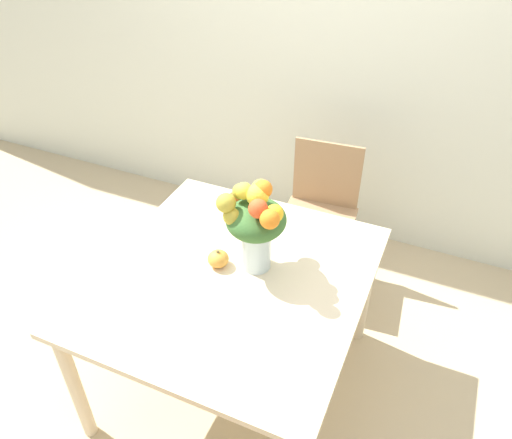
{
  "coord_description": "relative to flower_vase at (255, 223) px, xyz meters",
  "views": [
    {
      "loc": [
        0.72,
        -1.39,
        2.22
      ],
      "look_at": [
        0.07,
        0.1,
        0.99
      ],
      "focal_mm": 35.0,
      "sensor_mm": 36.0,
      "label": 1
    }
  ],
  "objects": [
    {
      "name": "ground_plane",
      "position": [
        -0.07,
        -0.1,
        -0.97
      ],
      "size": [
        12.0,
        12.0,
        0.0
      ],
      "primitive_type": "plane",
      "color": "tan"
    },
    {
      "name": "wall_back",
      "position": [
        -0.07,
        1.39,
        0.38
      ],
      "size": [
        8.0,
        0.06,
        2.7
      ],
      "color": "silver",
      "rests_on": "ground_plane"
    },
    {
      "name": "dining_table",
      "position": [
        -0.07,
        -0.1,
        -0.32
      ],
      "size": [
        1.13,
        1.19,
        0.74
      ],
      "color": "beige",
      "rests_on": "ground_plane"
    },
    {
      "name": "flower_vase",
      "position": [
        0.0,
        0.0,
        0.0
      ],
      "size": [
        0.29,
        0.31,
        0.43
      ],
      "color": "silver",
      "rests_on": "dining_table"
    },
    {
      "name": "pumpkin",
      "position": [
        -0.15,
        -0.07,
        -0.2
      ],
      "size": [
        0.09,
        0.09,
        0.09
      ],
      "color": "gold",
      "rests_on": "dining_table"
    },
    {
      "name": "dining_chair_near_window",
      "position": [
        0.05,
        0.83,
        -0.51
      ],
      "size": [
        0.45,
        0.45,
        0.87
      ],
      "rotation": [
        0.0,
        0.0,
        0.08
      ],
      "color": "#9E7A56",
      "rests_on": "ground_plane"
    }
  ]
}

